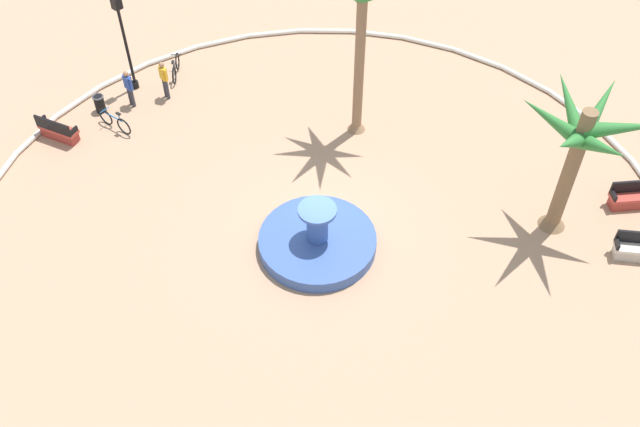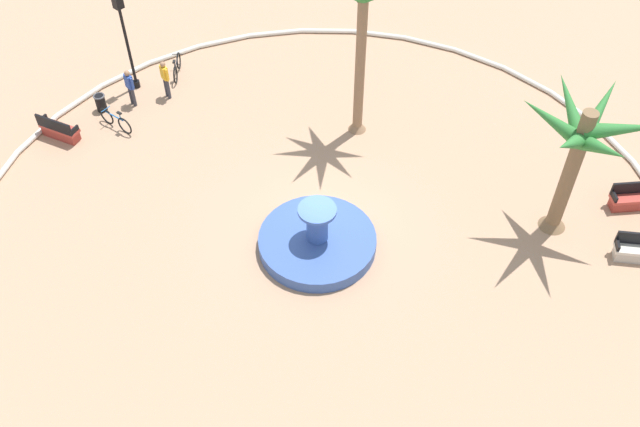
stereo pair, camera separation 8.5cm
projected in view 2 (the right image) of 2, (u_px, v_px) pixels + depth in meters
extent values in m
plane|color=tan|center=(321.00, 228.00, 24.11)|extent=(80.00, 80.00, 0.00)
torus|color=silver|center=(321.00, 226.00, 24.04)|extent=(24.07, 24.07, 0.20)
cylinder|color=#38569E|center=(317.00, 242.00, 23.40)|extent=(3.88, 3.88, 0.45)
cylinder|color=#19567F|center=(317.00, 243.00, 23.43)|extent=(3.41, 3.41, 0.34)
cylinder|color=#38569E|center=(317.00, 225.00, 22.79)|extent=(0.70, 0.70, 1.24)
cylinder|color=#3D5FAD|center=(317.00, 210.00, 22.29)|extent=(1.24, 1.24, 0.12)
cylinder|color=#8E6B4C|center=(361.00, 57.00, 25.21)|extent=(0.37, 0.37, 6.65)
cone|color=#8E6B4C|center=(357.00, 124.00, 27.45)|extent=(0.70, 0.70, 0.50)
cylinder|color=brown|center=(570.00, 174.00, 22.42)|extent=(0.48, 0.48, 4.88)
cone|color=brown|center=(553.00, 221.00, 24.02)|extent=(0.92, 0.92, 0.50)
cone|color=#337F38|center=(571.00, 144.00, 20.50)|extent=(2.25, 0.58, 1.54)
cone|color=#337F38|center=(602.00, 149.00, 20.38)|extent=(1.79, 2.12, 1.57)
cone|color=#337F38|center=(626.00, 129.00, 20.70)|extent=(1.47, 2.33, 1.25)
cone|color=#337F38|center=(599.00, 111.00, 21.58)|extent=(2.26, 0.71, 1.60)
cone|color=#337F38|center=(571.00, 107.00, 21.69)|extent=(1.76, 2.13, 1.60)
cone|color=#337F38|center=(552.00, 121.00, 21.25)|extent=(1.38, 2.27, 1.60)
cube|color=#B73D33|center=(634.00, 198.00, 24.47)|extent=(1.50, 1.47, 0.12)
cube|color=black|center=(634.00, 187.00, 24.39)|extent=(1.21, 1.17, 0.50)
cube|color=#9C342B|center=(632.00, 203.00, 24.65)|extent=(1.38, 1.35, 0.39)
cube|color=black|center=(614.00, 197.00, 24.32)|extent=(0.37, 0.38, 0.24)
cube|color=beige|center=(640.00, 250.00, 22.88)|extent=(1.30, 1.61, 0.12)
cube|color=#B6ADA0|center=(638.00, 255.00, 23.07)|extent=(1.19, 1.48, 0.39)
cube|color=black|center=(617.00, 245.00, 22.84)|extent=(0.42, 0.31, 0.24)
cube|color=#B73D33|center=(59.00, 128.00, 27.00)|extent=(0.90, 1.68, 0.12)
cube|color=black|center=(54.00, 125.00, 26.65)|extent=(0.50, 1.56, 0.50)
cube|color=#9C342B|center=(61.00, 133.00, 27.18)|extent=(0.83, 1.54, 0.39)
cube|color=black|center=(43.00, 120.00, 27.11)|extent=(0.46, 0.20, 0.24)
cube|color=black|center=(74.00, 131.00, 26.68)|extent=(0.46, 0.20, 0.24)
cylinder|color=black|center=(129.00, 49.00, 28.14)|extent=(0.12, 0.12, 3.66)
cylinder|color=black|center=(137.00, 84.00, 29.37)|extent=(0.28, 0.28, 0.30)
cube|color=black|center=(118.00, 3.00, 26.65)|extent=(0.32, 0.32, 0.44)
sphere|color=#F2EDCC|center=(118.00, 3.00, 26.65)|extent=(0.22, 0.22, 0.22)
cylinder|color=black|center=(101.00, 103.00, 28.19)|extent=(0.40, 0.40, 0.70)
torus|color=#4C4C51|center=(99.00, 96.00, 27.93)|extent=(0.46, 0.46, 0.06)
torus|color=black|center=(179.00, 61.00, 30.12)|extent=(0.58, 0.52, 0.72)
torus|color=black|center=(175.00, 75.00, 29.44)|extent=(0.58, 0.52, 0.72)
cylinder|color=black|center=(176.00, 63.00, 29.61)|extent=(0.75, 0.66, 0.05)
cylinder|color=black|center=(175.00, 65.00, 29.26)|extent=(0.04, 0.04, 0.30)
cube|color=black|center=(174.00, 62.00, 29.14)|extent=(0.22, 0.21, 0.06)
cylinder|color=black|center=(177.00, 54.00, 29.82)|extent=(0.31, 0.35, 0.03)
torus|color=black|center=(107.00, 116.00, 27.62)|extent=(0.12, 0.72, 0.72)
torus|color=black|center=(125.00, 126.00, 27.22)|extent=(0.12, 0.72, 0.72)
cylinder|color=#1E66B2|center=(114.00, 116.00, 27.25)|extent=(0.13, 0.95, 0.05)
cylinder|color=#1E66B2|center=(120.00, 117.00, 27.00)|extent=(0.04, 0.04, 0.30)
cube|color=black|center=(119.00, 113.00, 26.87)|extent=(0.12, 0.21, 0.06)
cylinder|color=#1E66B2|center=(106.00, 109.00, 27.33)|extent=(0.44, 0.07, 0.03)
cylinder|color=#33333D|center=(131.00, 95.00, 28.42)|extent=(0.14, 0.14, 0.84)
cylinder|color=#33333D|center=(134.00, 97.00, 28.34)|extent=(0.14, 0.14, 0.84)
cube|color=#2D4CA5|center=(129.00, 82.00, 27.87)|extent=(0.23, 0.36, 0.56)
sphere|color=#9E7051|center=(127.00, 73.00, 27.58)|extent=(0.22, 0.22, 0.22)
cylinder|color=#2D4CA5|center=(126.00, 79.00, 27.98)|extent=(0.09, 0.09, 0.53)
cylinder|color=#2D4CA5|center=(132.00, 84.00, 27.76)|extent=(0.09, 0.09, 0.53)
cylinder|color=#33333D|center=(166.00, 87.00, 28.75)|extent=(0.14, 0.14, 0.90)
cylinder|color=#33333D|center=(168.00, 89.00, 28.65)|extent=(0.14, 0.14, 0.90)
cube|color=yellow|center=(164.00, 73.00, 28.16)|extent=(0.27, 0.37, 0.56)
sphere|color=#9E7051|center=(163.00, 64.00, 27.87)|extent=(0.22, 0.22, 0.22)
cylinder|color=yellow|center=(162.00, 70.00, 28.28)|extent=(0.09, 0.09, 0.53)
cylinder|color=yellow|center=(167.00, 75.00, 28.04)|extent=(0.09, 0.09, 0.53)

